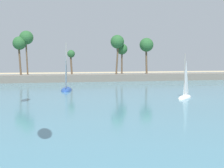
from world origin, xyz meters
name	(u,v)px	position (x,y,z in m)	size (l,w,h in m)	color
sea	(64,87)	(0.00, 61.95, 0.03)	(220.00, 110.47, 0.06)	teal
palm_headland	(65,72)	(1.22, 77.28, 2.33)	(95.25, 6.24, 12.70)	slate
sailboat_near_shore	(185,94)	(16.63, 40.27, 0.69)	(4.25, 4.64, 7.03)	white
sailboat_mid_bay	(66,86)	(0.05, 54.75, 0.90)	(2.87, 6.68, 9.37)	#234793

